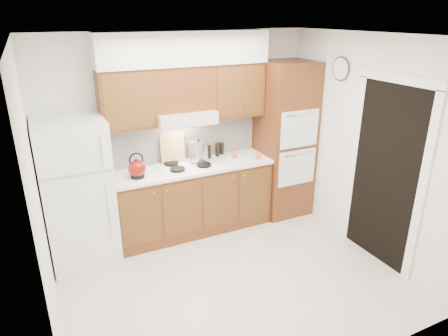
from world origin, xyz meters
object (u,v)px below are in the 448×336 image
object	(u,v)px
stock_pot	(199,151)
fridge	(78,193)
kettle	(137,169)
oven_cabinet	(284,140)

from	to	relation	value
stock_pot	fridge	bearing A→B (deg)	-175.33
fridge	kettle	size ratio (longest dim) A/B	8.19
oven_cabinet	stock_pot	xyz separation A→B (m)	(-1.28, 0.09, 0.00)
oven_cabinet	stock_pot	bearing A→B (deg)	175.88
oven_cabinet	stock_pot	world-z (taller)	oven_cabinet
kettle	stock_pot	world-z (taller)	stock_pot
fridge	stock_pot	distance (m)	1.58
fridge	oven_cabinet	bearing A→B (deg)	0.70
fridge	oven_cabinet	world-z (taller)	oven_cabinet
kettle	stock_pot	distance (m)	0.88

